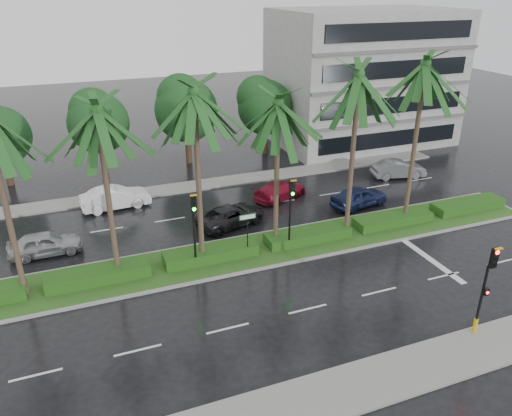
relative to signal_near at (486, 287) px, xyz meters
name	(u,v)px	position (x,y,z in m)	size (l,w,h in m)	color
ground	(267,259)	(-6.00, 9.39, -2.50)	(120.00, 120.00, 0.00)	black
near_sidewalk	(369,383)	(-6.00, -0.81, -2.44)	(40.00, 2.40, 0.12)	gray
far_sidewalk	(207,184)	(-6.00, 21.39, -2.44)	(40.00, 2.00, 0.12)	gray
median	(261,250)	(-6.00, 10.39, -2.42)	(36.00, 4.00, 0.15)	gray
hedge	(261,244)	(-6.00, 10.39, -2.05)	(35.20, 1.40, 0.60)	#184714
lane_markings	(319,253)	(-2.96, 8.96, -2.50)	(34.00, 13.06, 0.01)	silver
palm_row	(238,104)	(-7.25, 10.41, 6.11)	(26.30, 4.20, 10.65)	#483829
signal_near	(486,287)	(0.00, 0.00, 0.00)	(0.34, 0.45, 4.36)	black
signal_median_left	(194,220)	(-10.00, 9.69, 0.49)	(0.34, 0.42, 4.36)	black
signal_median_right	(291,204)	(-4.50, 9.69, 0.49)	(0.34, 0.42, 4.36)	black
street_sign	(247,225)	(-7.00, 9.87, -0.38)	(0.95, 0.09, 2.60)	black
bg_trees	(203,108)	(-4.55, 26.98, 2.07)	(32.80, 5.22, 7.54)	#342318
building	(363,78)	(11.00, 27.39, 3.50)	(16.00, 10.00, 12.00)	gray
car_silver	(45,244)	(-17.50, 14.49, -1.82)	(3.99, 1.61, 1.36)	#9FA2A6
car_white	(115,198)	(-13.00, 19.58, -1.75)	(4.59, 1.60, 1.51)	white
car_darkgrey	(231,215)	(-6.50, 14.29, -1.86)	(4.63, 2.13, 1.29)	black
car_red	(280,190)	(-1.87, 17.02, -1.88)	(4.27, 1.74, 1.24)	maroon
car_blue	(359,197)	(2.63, 13.79, -1.79)	(4.18, 1.68, 1.43)	#18224A
car_grey	(398,169)	(8.52, 17.46, -1.81)	(4.22, 1.47, 1.39)	slate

